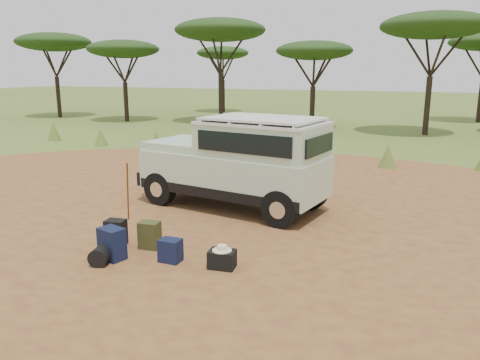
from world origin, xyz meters
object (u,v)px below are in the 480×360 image
at_px(walking_staff, 128,192).
at_px(backpack_black, 116,233).
at_px(backpack_navy, 112,244).
at_px(duffel_navy, 170,251).
at_px(safari_vehicle, 239,164).
at_px(hard_case, 222,259).
at_px(backpack_olive, 150,235).

height_order(walking_staff, backpack_black, walking_staff).
height_order(backpack_navy, duffel_navy, backpack_navy).
height_order(safari_vehicle, backpack_black, safari_vehicle).
relative_size(backpack_navy, hard_case, 1.30).
height_order(backpack_black, backpack_olive, backpack_olive).
bearing_deg(duffel_navy, backpack_olive, 149.18).
relative_size(backpack_black, duffel_navy, 1.21).
bearing_deg(duffel_navy, backpack_navy, -164.09).
bearing_deg(walking_staff, backpack_black, -106.22).
bearing_deg(backpack_olive, hard_case, -18.55).
distance_m(backpack_navy, hard_case, 1.96).
relative_size(safari_vehicle, walking_staff, 3.38).
bearing_deg(backpack_navy, duffel_navy, 32.05).
relative_size(backpack_navy, backpack_olive, 1.11).
bearing_deg(backpack_olive, walking_staff, 130.31).
bearing_deg(hard_case, duffel_navy, 178.36).
xyz_separation_m(backpack_navy, backpack_olive, (0.32, 0.68, -0.03)).
bearing_deg(safari_vehicle, duffel_navy, -78.15).
xyz_separation_m(backpack_olive, duffel_navy, (0.67, -0.40, -0.05)).
relative_size(backpack_navy, duffel_navy, 1.40).
height_order(duffel_navy, hard_case, duffel_navy).
distance_m(duffel_navy, hard_case, 0.93).
height_order(backpack_navy, backpack_olive, backpack_navy).
height_order(backpack_black, hard_case, backpack_black).
distance_m(safari_vehicle, hard_case, 3.65).
relative_size(backpack_black, backpack_olive, 0.96).
bearing_deg(duffel_navy, backpack_black, 167.26).
height_order(safari_vehicle, hard_case, safari_vehicle).
height_order(safari_vehicle, backpack_navy, safari_vehicle).
xyz_separation_m(backpack_black, hard_case, (2.28, -0.21, -0.09)).
bearing_deg(safari_vehicle, backpack_olive, -90.29).
bearing_deg(walking_staff, backpack_olive, -83.41).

